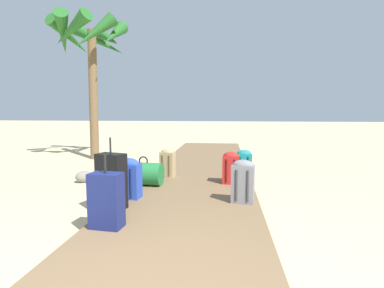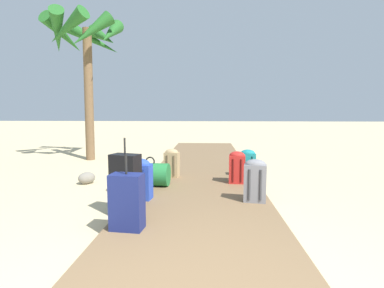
% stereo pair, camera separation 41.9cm
% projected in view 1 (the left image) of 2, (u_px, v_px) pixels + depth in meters
% --- Properties ---
extents(ground_plane, '(60.00, 60.00, 0.00)m').
position_uv_depth(ground_plane, '(197.00, 182.00, 5.72)').
color(ground_plane, '#CCB789').
extents(boardwalk, '(2.01, 10.01, 0.08)m').
position_uv_depth(boardwalk, '(201.00, 170.00, 6.70)').
color(boardwalk, brown).
rests_on(boardwalk, ground).
extents(suitcase_black, '(0.41, 0.31, 0.93)m').
position_uv_depth(suitcase_black, '(111.00, 181.00, 3.92)').
color(suitcase_black, black).
rests_on(suitcase_black, boardwalk).
extents(backpack_blue, '(0.36, 0.26, 0.59)m').
position_uv_depth(backpack_blue, '(128.00, 177.00, 4.38)').
color(backpack_blue, '#2847B7').
rests_on(backpack_blue, boardwalk).
extents(backpack_teal, '(0.29, 0.24, 0.52)m').
position_uv_depth(backpack_teal, '(244.00, 163.00, 5.77)').
color(backpack_teal, '#197A7F').
rests_on(backpack_teal, boardwalk).
extents(backpack_grey, '(0.33, 0.24, 0.60)m').
position_uv_depth(backpack_grey, '(243.00, 180.00, 4.16)').
color(backpack_grey, slate).
rests_on(backpack_grey, boardwalk).
extents(backpack_tan, '(0.30, 0.24, 0.54)m').
position_uv_depth(backpack_tan, '(168.00, 162.00, 5.80)').
color(backpack_tan, tan).
rests_on(backpack_tan, boardwalk).
extents(suitcase_navy, '(0.36, 0.25, 0.81)m').
position_uv_depth(suitcase_navy, '(106.00, 200.00, 3.28)').
color(suitcase_navy, navy).
rests_on(suitcase_navy, boardwalk).
extents(backpack_red, '(0.29, 0.27, 0.55)m').
position_uv_depth(backpack_red, '(231.00, 167.00, 5.26)').
color(backpack_red, red).
rests_on(backpack_red, boardwalk).
extents(duffel_bag_green, '(0.66, 0.44, 0.49)m').
position_uv_depth(duffel_bag_green, '(144.00, 174.00, 5.17)').
color(duffel_bag_green, '#237538').
rests_on(duffel_bag_green, boardwalk).
extents(palm_tree_near_left, '(1.98, 2.05, 3.86)m').
position_uv_depth(palm_tree_near_left, '(89.00, 44.00, 8.16)').
color(palm_tree_near_left, brown).
rests_on(palm_tree_near_left, ground).
extents(rock_left_far, '(0.38, 0.38, 0.22)m').
position_uv_depth(rock_left_far, '(84.00, 177.00, 5.70)').
color(rock_left_far, gray).
rests_on(rock_left_far, ground).
extents(rock_left_near, '(0.34, 0.36, 0.17)m').
position_uv_depth(rock_left_near, '(110.00, 184.00, 5.21)').
color(rock_left_near, slate).
rests_on(rock_left_near, ground).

